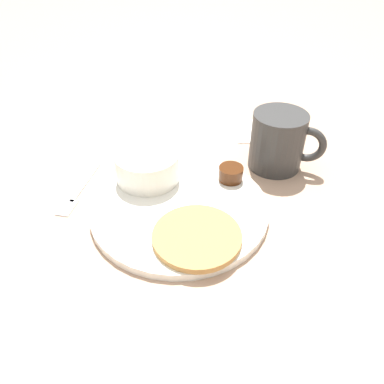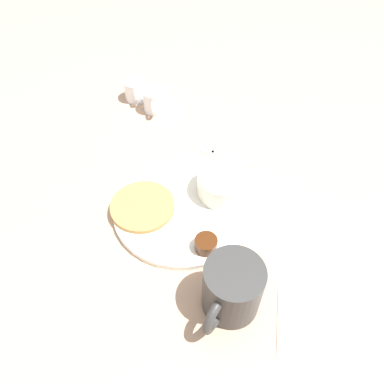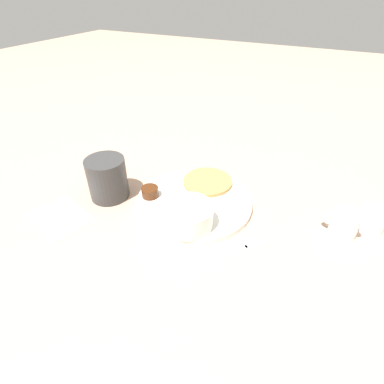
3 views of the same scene
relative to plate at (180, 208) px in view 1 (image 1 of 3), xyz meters
The scene contains 9 objects.
ground_plane 0.01m from the plate, ahead, with size 4.00×4.00×0.00m, color tan.
plate is the anchor object (origin of this frame).
pancake_stack 0.07m from the plate, 90.59° to the left, with size 0.12×0.12×0.01m.
bowl 0.09m from the plate, 71.41° to the right, with size 0.10×0.10×0.05m.
syrup_cup 0.10m from the plate, 161.41° to the right, with size 0.04×0.04×0.02m.
butter_ramekin 0.10m from the plate, 80.41° to the right, with size 0.05×0.05×0.05m.
coffee_mug 0.20m from the plate, 163.25° to the right, with size 0.11×0.10×0.10m.
fork 0.17m from the plate, 32.39° to the right, with size 0.08×0.12×0.00m.
napkin 0.29m from the plate, 143.59° to the right, with size 0.14×0.12×0.00m.
Camera 1 is at (0.12, 0.40, 0.37)m, focal length 35.00 mm.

